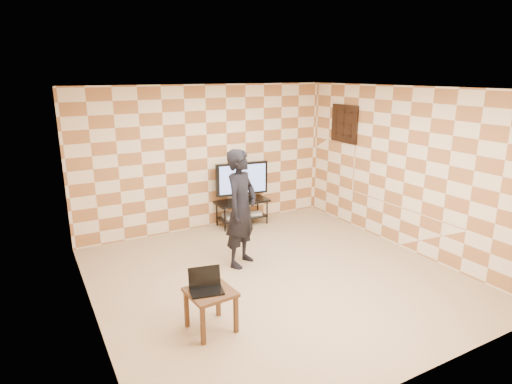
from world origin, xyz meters
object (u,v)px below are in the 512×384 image
(tv, at_px, (242,180))
(person, at_px, (241,208))
(tv_stand, at_px, (242,207))
(side_table, at_px, (211,298))

(tv, bearing_deg, person, -117.37)
(tv, bearing_deg, tv_stand, 97.73)
(tv, distance_m, person, 1.78)
(tv_stand, bearing_deg, tv, -82.27)
(tv, relative_size, person, 0.57)
(tv_stand, bearing_deg, person, -117.31)
(tv_stand, distance_m, tv, 0.55)
(tv_stand, xyz_separation_m, side_table, (-1.94, -3.01, 0.04))
(tv_stand, height_order, side_table, same)
(tv_stand, distance_m, side_table, 3.58)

